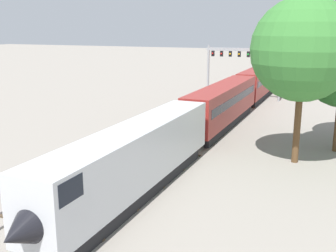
{
  "coord_description": "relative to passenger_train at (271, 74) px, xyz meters",
  "views": [
    {
      "loc": [
        14.2,
        -18.61,
        11.14
      ],
      "look_at": [
        1.0,
        12.0,
        3.0
      ],
      "focal_mm": 43.18,
      "sensor_mm": 36.0,
      "label": 1
    }
  ],
  "objects": [
    {
      "name": "passenger_train",
      "position": [
        0.0,
        0.0,
        0.0
      ],
      "size": [
        3.04,
        129.41,
        4.8
      ],
      "color": "silver",
      "rests_on": "ground"
    },
    {
      "name": "track_main",
      "position": [
        0.0,
        1.53,
        -2.54
      ],
      "size": [
        2.6,
        200.0,
        0.16
      ],
      "color": "slate",
      "rests_on": "ground"
    },
    {
      "name": "ground_plane",
      "position": [
        -2.0,
        -58.47,
        -2.61
      ],
      "size": [
        400.0,
        400.0,
        0.0
      ],
      "primitive_type": "plane",
      "color": "gray"
    },
    {
      "name": "track_near",
      "position": [
        -5.5,
        -18.47,
        -2.54
      ],
      "size": [
        2.6,
        160.0,
        0.16
      ],
      "color": "slate",
      "rests_on": "ground"
    },
    {
      "name": "trackside_tree_left",
      "position": [
        9.16,
        -42.78,
        6.81
      ],
      "size": [
        8.4,
        8.4,
        13.65
      ],
      "color": "brown",
      "rests_on": "ground"
    },
    {
      "name": "signal_gantry",
      "position": [
        -2.25,
        -13.61,
        3.62
      ],
      "size": [
        12.1,
        0.49,
        8.39
      ],
      "color": "#999BA0",
      "rests_on": "ground"
    }
  ]
}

